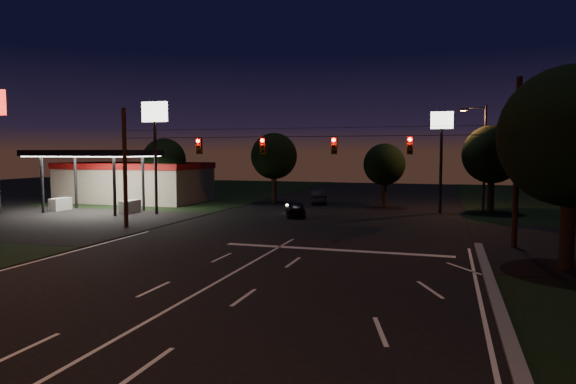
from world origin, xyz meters
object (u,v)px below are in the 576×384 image
at_px(utility_pole_right, 514,248).
at_px(car_oncoming_a, 296,209).
at_px(car_oncoming_b, 319,197).
at_px(tree_right_near, 571,138).

height_order(utility_pole_right, car_oncoming_a, utility_pole_right).
bearing_deg(car_oncoming_a, car_oncoming_b, -105.61).
distance_m(utility_pole_right, car_oncoming_a, 17.38).
xyz_separation_m(car_oncoming_a, car_oncoming_b, (-0.72, 10.49, 0.08)).
bearing_deg(car_oncoming_a, tree_right_near, 120.06).
relative_size(car_oncoming_a, car_oncoming_b, 0.86).
distance_m(car_oncoming_a, car_oncoming_b, 10.51).
bearing_deg(tree_right_near, car_oncoming_a, 139.61).
xyz_separation_m(utility_pole_right, car_oncoming_a, (-14.81, 9.06, 0.62)).
height_order(tree_right_near, car_oncoming_b, tree_right_near).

